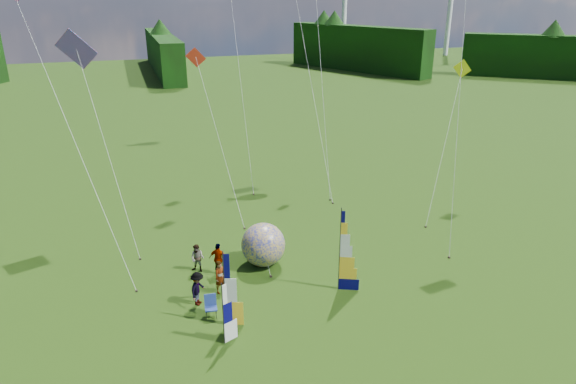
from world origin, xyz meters
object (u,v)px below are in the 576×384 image
object	(u,v)px
feather_banner_main	(340,251)
spectator_a	(220,277)
camp_chair	(211,307)
kite_whale	(310,67)
spectator_c	(198,289)
spectator_d	(219,259)
side_banner_far	(223,315)
bol_inflatable	(263,245)
spectator_b	(197,258)
side_banner_left	(225,290)

from	to	relation	value
feather_banner_main	spectator_a	distance (m)	6.50
spectator_a	camp_chair	size ratio (longest dim) A/B	1.66
spectator_a	kite_whale	xyz separation A→B (m)	(10.74, 15.74, 8.49)
spectator_c	spectator_d	distance (m)	3.17
spectator_c	kite_whale	distance (m)	22.14
side_banner_far	kite_whale	distance (m)	24.39
feather_banner_main	spectator_c	size ratio (longest dim) A/B	2.52
side_banner_far	spectator_c	xyz separation A→B (m)	(-0.65, 3.55, -0.62)
spectator_d	camp_chair	world-z (taller)	spectator_d
bol_inflatable	spectator_b	xyz separation A→B (m)	(-3.81, 0.39, -0.45)
spectator_a	spectator_c	size ratio (longest dim) A/B	1.01
spectator_b	spectator_d	distance (m)	1.28
side_banner_far	spectator_d	bearing A→B (deg)	59.08
side_banner_left	spectator_c	world-z (taller)	side_banner_left
spectator_d	kite_whale	distance (m)	19.26
spectator_a	spectator_d	distance (m)	1.98
bol_inflatable	spectator_a	world-z (taller)	bol_inflatable
spectator_c	side_banner_left	bearing A→B (deg)	-122.40
bol_inflatable	feather_banner_main	bearing A→B (deg)	-51.20
camp_chair	kite_whale	bearing A→B (deg)	62.68
spectator_b	kite_whale	world-z (taller)	kite_whale
bol_inflatable	spectator_c	distance (m)	5.24
spectator_a	bol_inflatable	bearing A→B (deg)	8.50
bol_inflatable	side_banner_far	bearing A→B (deg)	-119.20
spectator_b	spectator_d	world-z (taller)	spectator_d
spectator_c	kite_whale	size ratio (longest dim) A/B	0.10
spectator_b	spectator_c	bearing A→B (deg)	-64.31
feather_banner_main	spectator_b	bearing A→B (deg)	171.38
feather_banner_main	side_banner_far	distance (m)	7.32
side_banner_far	camp_chair	size ratio (longest dim) A/B	2.75
side_banner_left	side_banner_far	xyz separation A→B (m)	(-0.35, -1.35, -0.41)
side_banner_left	side_banner_far	bearing A→B (deg)	-86.49
side_banner_left	bol_inflatable	distance (m)	6.18
spectator_c	camp_chair	size ratio (longest dim) A/B	1.65
side_banner_left	spectator_c	xyz separation A→B (m)	(-1.00, 2.21, -1.03)
camp_chair	side_banner_far	bearing A→B (deg)	-78.74
side_banner_left	spectator_a	bearing A→B (deg)	102.12
spectator_a	spectator_c	distance (m)	1.53
spectator_d	kite_whale	xyz separation A→B (m)	(10.46, 13.77, 8.48)
feather_banner_main	side_banner_far	bearing A→B (deg)	-135.75
bol_inflatable	camp_chair	bearing A→B (deg)	-132.22
spectator_a	spectator_b	world-z (taller)	spectator_a
side_banner_far	spectator_b	world-z (taller)	side_banner_far
feather_banner_main	side_banner_left	bearing A→B (deg)	-145.65
spectator_c	kite_whale	world-z (taller)	kite_whale
spectator_c	spectator_d	world-z (taller)	spectator_d
spectator_b	camp_chair	size ratio (longest dim) A/B	1.50
side_banner_left	spectator_b	bearing A→B (deg)	113.44
spectator_b	spectator_d	xyz separation A→B (m)	(1.11, -0.63, 0.10)
feather_banner_main	side_banner_left	xyz separation A→B (m)	(-6.43, -1.28, -0.38)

